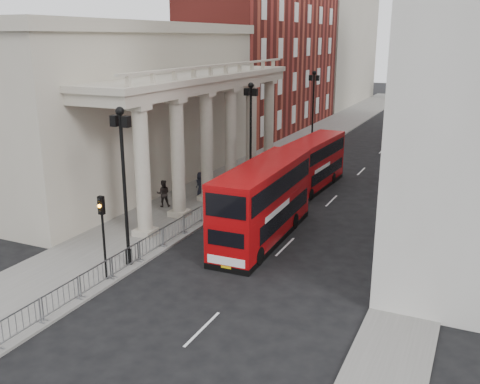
{
  "coord_description": "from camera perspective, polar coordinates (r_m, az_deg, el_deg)",
  "views": [
    {
      "loc": [
        15.73,
        -17.3,
        11.7
      ],
      "look_at": [
        3.37,
        9.44,
        3.14
      ],
      "focal_mm": 40.0,
      "sensor_mm": 36.0,
      "label": 1
    }
  ],
  "objects": [
    {
      "name": "monument_column",
      "position": [
        109.82,
        20.69,
        17.44
      ],
      "size": [
        8.0,
        8.0,
        54.2
      ],
      "color": "#60605E",
      "rests_on": "ground"
    },
    {
      "name": "west_building_far",
      "position": [
        100.79,
        10.06,
        14.99
      ],
      "size": [
        9.0,
        30.0,
        20.0
      ],
      "primitive_type": "cube",
      "color": "#A89F8D",
      "rests_on": "ground"
    },
    {
      "name": "sidewalk_west",
      "position": [
        52.19,
        3.12,
        3.28
      ],
      "size": [
        6.0,
        140.0,
        0.12
      ],
      "primitive_type": "cube",
      "color": "slate",
      "rests_on": "ground"
    },
    {
      "name": "pedestrian_b",
      "position": [
        38.09,
        -8.19,
        -0.15
      ],
      "size": [
        1.18,
        1.12,
        1.93
      ],
      "primitive_type": "imported",
      "rotation": [
        0.0,
        0.0,
        3.7
      ],
      "color": "black",
      "rests_on": "sidewalk_west"
    },
    {
      "name": "portico_building",
      "position": [
        44.35,
        -11.85,
        8.47
      ],
      "size": [
        9.0,
        28.0,
        12.0
      ],
      "primitive_type": "cube",
      "color": "#A89F8D",
      "rests_on": "ground"
    },
    {
      "name": "bus_near",
      "position": [
        31.58,
        2.5,
        -0.94
      ],
      "size": [
        2.84,
        10.7,
        4.59
      ],
      "rotation": [
        0.0,
        0.0,
        0.03
      ],
      "color": "#9B0709",
      "rests_on": "ground"
    },
    {
      "name": "lamp_post_south",
      "position": [
        27.69,
        -12.29,
        1.63
      ],
      "size": [
        1.05,
        0.44,
        8.32
      ],
      "color": "black",
      "rests_on": "sidewalk_west"
    },
    {
      "name": "bus_far",
      "position": [
        42.97,
        7.8,
        3.13
      ],
      "size": [
        2.68,
        9.38,
        4.01
      ],
      "rotation": [
        0.0,
        0.0,
        -0.05
      ],
      "color": "#A8070A",
      "rests_on": "ground"
    },
    {
      "name": "brick_building",
      "position": [
        70.38,
        3.03,
        15.6
      ],
      "size": [
        9.0,
        32.0,
        22.0
      ],
      "primitive_type": "cube",
      "color": "maroon",
      "rests_on": "ground"
    },
    {
      "name": "sidewalk_east",
      "position": [
        48.76,
        21.43,
        1.25
      ],
      "size": [
        3.0,
        140.0,
        0.12
      ],
      "primitive_type": "cube",
      "color": "slate",
      "rests_on": "ground"
    },
    {
      "name": "kerb",
      "position": [
        51.2,
        6.19,
        2.97
      ],
      "size": [
        0.2,
        140.0,
        0.14
      ],
      "primitive_type": "cube",
      "color": "slate",
      "rests_on": "ground"
    },
    {
      "name": "traffic_light",
      "position": [
        26.63,
        -14.47,
        -3.16
      ],
      "size": [
        0.28,
        0.33,
        4.3
      ],
      "color": "black",
      "rests_on": "sidewalk_west"
    },
    {
      "name": "pedestrian_c",
      "position": [
        40.29,
        -4.22,
        0.84
      ],
      "size": [
        1.1,
        0.99,
        1.88
      ],
      "primitive_type": "imported",
      "rotation": [
        0.0,
        0.0,
        5.73
      ],
      "color": "black",
      "rests_on": "sidewalk_west"
    },
    {
      "name": "ground",
      "position": [
        26.15,
        -15.88,
        -11.05
      ],
      "size": [
        260.0,
        260.0,
        0.0
      ],
      "primitive_type": "plane",
      "color": "black",
      "rests_on": "ground"
    },
    {
      "name": "pedestrian_a",
      "position": [
        39.74,
        -3.41,
        0.5
      ],
      "size": [
        0.69,
        0.52,
        1.69
      ],
      "primitive_type": "imported",
      "rotation": [
        0.0,
        0.0,
        -0.2
      ],
      "color": "black",
      "rests_on": "sidewalk_west"
    },
    {
      "name": "lamp_post_mid",
      "position": [
        41.28,
        1.15,
        6.73
      ],
      "size": [
        1.05,
        0.44,
        8.32
      ],
      "color": "black",
      "rests_on": "sidewalk_west"
    },
    {
      "name": "lamp_post_north",
      "position": [
        56.16,
        7.81,
        9.1
      ],
      "size": [
        1.05,
        0.44,
        8.32
      ],
      "color": "black",
      "rests_on": "sidewalk_west"
    },
    {
      "name": "crowd_barriers",
      "position": [
        27.6,
        -13.56,
        -7.84
      ],
      "size": [
        0.5,
        18.75,
        1.1
      ],
      "color": "gray",
      "rests_on": "sidewalk_west"
    }
  ]
}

